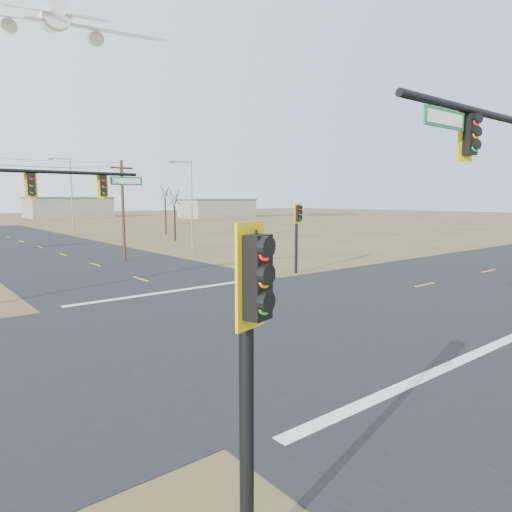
{
  "coord_description": "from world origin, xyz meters",
  "views": [
    {
      "loc": [
        -11.87,
        -14.05,
        4.98
      ],
      "look_at": [
        0.25,
        1.0,
        2.53
      ],
      "focal_mm": 32.0,
      "sensor_mm": 36.0,
      "label": 1
    }
  ],
  "objects_px": {
    "streetlight_b": "(70,192)",
    "mast_arm_far": "(33,198)",
    "bare_tree_c": "(174,197)",
    "bare_tree_d": "(165,192)",
    "pedestal_signal_ne": "(298,223)",
    "pedestal_signal_sw": "(253,325)",
    "utility_pole_near": "(123,209)",
    "streetlight_a": "(190,200)"
  },
  "relations": [
    {
      "from": "pedestal_signal_ne",
      "to": "streetlight_b",
      "type": "distance_m",
      "value": 42.05
    },
    {
      "from": "pedestal_signal_ne",
      "to": "pedestal_signal_sw",
      "type": "height_order",
      "value": "pedestal_signal_sw"
    },
    {
      "from": "pedestal_signal_ne",
      "to": "bare_tree_d",
      "type": "bearing_deg",
      "value": 77.97
    },
    {
      "from": "bare_tree_c",
      "to": "streetlight_a",
      "type": "bearing_deg",
      "value": -109.87
    },
    {
      "from": "utility_pole_near",
      "to": "bare_tree_d",
      "type": "xyz_separation_m",
      "value": [
        15.78,
        23.04,
        1.64
      ]
    },
    {
      "from": "streetlight_a",
      "to": "mast_arm_far",
      "type": "bearing_deg",
      "value": -142.64
    },
    {
      "from": "mast_arm_far",
      "to": "streetlight_a",
      "type": "height_order",
      "value": "streetlight_a"
    },
    {
      "from": "mast_arm_far",
      "to": "streetlight_a",
      "type": "xyz_separation_m",
      "value": [
        17.48,
        14.75,
        -0.14
      ]
    },
    {
      "from": "bare_tree_d",
      "to": "utility_pole_near",
      "type": "bearing_deg",
      "value": -124.41
    },
    {
      "from": "streetlight_a",
      "to": "bare_tree_c",
      "type": "height_order",
      "value": "streetlight_a"
    },
    {
      "from": "pedestal_signal_ne",
      "to": "pedestal_signal_sw",
      "type": "bearing_deg",
      "value": -133.07
    },
    {
      "from": "utility_pole_near",
      "to": "streetlight_b",
      "type": "relative_size",
      "value": 0.77
    },
    {
      "from": "streetlight_b",
      "to": "bare_tree_d",
      "type": "distance_m",
      "value": 12.53
    },
    {
      "from": "mast_arm_far",
      "to": "bare_tree_d",
      "type": "relative_size",
      "value": 1.22
    },
    {
      "from": "pedestal_signal_ne",
      "to": "pedestal_signal_sw",
      "type": "xyz_separation_m",
      "value": [
        -17.6,
        -17.37,
        0.01
      ]
    },
    {
      "from": "pedestal_signal_ne",
      "to": "bare_tree_d",
      "type": "height_order",
      "value": "bare_tree_d"
    },
    {
      "from": "mast_arm_far",
      "to": "streetlight_b",
      "type": "height_order",
      "value": "streetlight_b"
    },
    {
      "from": "streetlight_a",
      "to": "streetlight_b",
      "type": "height_order",
      "value": "streetlight_b"
    },
    {
      "from": "mast_arm_far",
      "to": "pedestal_signal_sw",
      "type": "height_order",
      "value": "mast_arm_far"
    },
    {
      "from": "streetlight_a",
      "to": "bare_tree_c",
      "type": "xyz_separation_m",
      "value": [
        3.27,
        9.05,
        0.27
      ]
    },
    {
      "from": "pedestal_signal_ne",
      "to": "bare_tree_c",
      "type": "xyz_separation_m",
      "value": [
        5.2,
        26.1,
        1.71
      ]
    },
    {
      "from": "pedestal_signal_sw",
      "to": "streetlight_b",
      "type": "height_order",
      "value": "streetlight_b"
    },
    {
      "from": "bare_tree_c",
      "to": "bare_tree_d",
      "type": "bearing_deg",
      "value": 67.98
    },
    {
      "from": "utility_pole_near",
      "to": "mast_arm_far",
      "type": "bearing_deg",
      "value": -130.12
    },
    {
      "from": "utility_pole_near",
      "to": "bare_tree_d",
      "type": "bearing_deg",
      "value": 55.59
    },
    {
      "from": "pedestal_signal_sw",
      "to": "utility_pole_near",
      "type": "height_order",
      "value": "utility_pole_near"
    },
    {
      "from": "bare_tree_c",
      "to": "utility_pole_near",
      "type": "bearing_deg",
      "value": -131.83
    },
    {
      "from": "pedestal_signal_sw",
      "to": "bare_tree_d",
      "type": "distance_m",
      "value": 59.72
    },
    {
      "from": "pedestal_signal_ne",
      "to": "streetlight_b",
      "type": "relative_size",
      "value": 0.46
    },
    {
      "from": "pedestal_signal_ne",
      "to": "bare_tree_c",
      "type": "bearing_deg",
      "value": 81.04
    },
    {
      "from": "mast_arm_far",
      "to": "pedestal_signal_ne",
      "type": "xyz_separation_m",
      "value": [
        15.55,
        -2.3,
        -1.58
      ]
    },
    {
      "from": "pedestal_signal_ne",
      "to": "streetlight_a",
      "type": "bearing_deg",
      "value": 85.84
    },
    {
      "from": "pedestal_signal_ne",
      "to": "utility_pole_near",
      "type": "height_order",
      "value": "utility_pole_near"
    },
    {
      "from": "bare_tree_c",
      "to": "bare_tree_d",
      "type": "height_order",
      "value": "bare_tree_d"
    },
    {
      "from": "streetlight_b",
      "to": "mast_arm_far",
      "type": "bearing_deg",
      "value": -120.05
    },
    {
      "from": "pedestal_signal_sw",
      "to": "streetlight_a",
      "type": "relative_size",
      "value": 0.55
    },
    {
      "from": "pedestal_signal_sw",
      "to": "mast_arm_far",
      "type": "bearing_deg",
      "value": 69.29
    },
    {
      "from": "streetlight_a",
      "to": "streetlight_b",
      "type": "distance_m",
      "value": 25.19
    },
    {
      "from": "streetlight_a",
      "to": "pedestal_signal_ne",
      "type": "bearing_deg",
      "value": -99.27
    },
    {
      "from": "mast_arm_far",
      "to": "pedestal_signal_ne",
      "type": "relative_size",
      "value": 1.88
    },
    {
      "from": "mast_arm_far",
      "to": "streetlight_b",
      "type": "bearing_deg",
      "value": 88.91
    },
    {
      "from": "pedestal_signal_ne",
      "to": "pedestal_signal_sw",
      "type": "relative_size",
      "value": 1.0
    }
  ]
}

